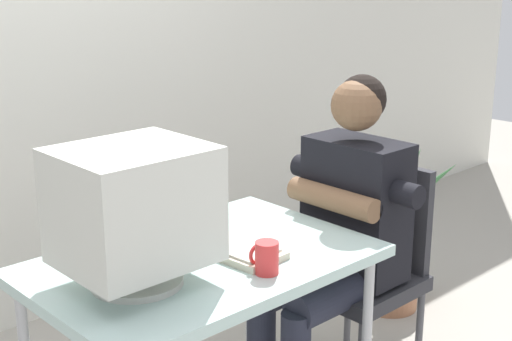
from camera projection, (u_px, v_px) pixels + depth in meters
wall_back at (59, 4)px, 3.35m from camera, size 8.00×0.10×3.00m
desk at (203, 274)px, 2.40m from camera, size 1.11×0.74×0.75m
crt_monitor at (135, 207)px, 2.12m from camera, size 0.43×0.36×0.42m
keyboard at (220, 244)px, 2.46m from camera, size 0.21×0.49×0.03m
office_chair at (367, 262)px, 2.96m from camera, size 0.44×0.44×0.91m
person_seated at (338, 230)px, 2.78m from camera, size 0.71×0.60×1.29m
potted_plant at (391, 244)px, 3.61m from camera, size 0.63×0.63×0.81m
desk_mug at (266, 257)px, 2.25m from camera, size 0.07×0.09×0.10m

